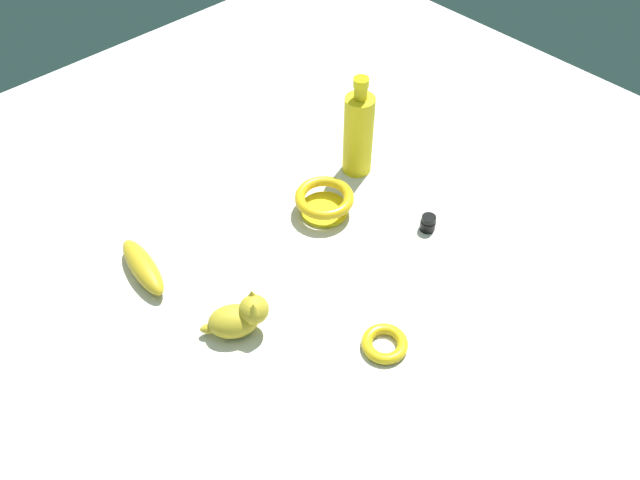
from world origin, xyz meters
The scene contains 7 objects.
ground centered at (0.00, 0.00, 0.00)m, with size 2.00×2.00×0.00m, color silver.
bangle centered at (-0.22, 0.05, 0.01)m, with size 0.08×0.08×0.02m, color gold.
banana centered at (0.22, 0.26, 0.02)m, with size 0.16×0.05×0.05m, color gold.
nail_polish_jar centered at (-0.08, -0.23, 0.02)m, with size 0.03×0.03×0.03m.
cat_figurine centered at (-0.01, 0.21, 0.04)m, with size 0.10×0.11×0.09m.
bottle_tall centered at (0.16, -0.26, 0.10)m, with size 0.07×0.07×0.24m.
bowl centered at (0.11, -0.11, 0.03)m, with size 0.13×0.13×0.05m.
Camera 1 is at (-0.60, 0.56, 0.96)m, focal length 35.84 mm.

